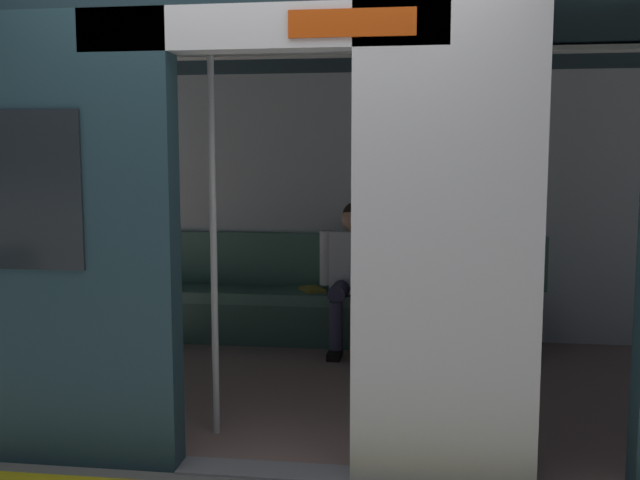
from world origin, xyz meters
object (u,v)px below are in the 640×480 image
object	(u,v)px
handbag	(398,283)
train_car	(298,154)
book	(312,289)
grab_pole_door	(213,238)
bench_seat	(328,304)
person_seated	(353,266)

from	to	relation	value
handbag	train_car	bearing A→B (deg)	62.57
book	grab_pole_door	distance (m)	2.14
handbag	grab_pole_door	world-z (taller)	grab_pole_door
bench_seat	person_seated	size ratio (longest dim) A/B	2.86
train_car	bench_seat	bearing A→B (deg)	-92.36
train_car	person_seated	xyz separation A→B (m)	(-0.26, -1.09, -0.89)
handbag	grab_pole_door	distance (m)	2.29
train_car	person_seated	bearing A→B (deg)	-103.23
handbag	book	xyz separation A→B (m)	(0.70, -0.01, -0.07)
handbag	bench_seat	bearing A→B (deg)	3.34
bench_seat	person_seated	xyz separation A→B (m)	(-0.21, 0.05, 0.32)
train_car	bench_seat	size ratio (longest dim) A/B	1.93
handbag	grab_pole_door	xyz separation A→B (m)	(0.93, 2.02, 0.58)
person_seated	handbag	xyz separation A→B (m)	(-0.35, -0.09, -0.14)
bench_seat	book	xyz separation A→B (m)	(0.14, -0.05, 0.11)
grab_pole_door	handbag	bearing A→B (deg)	-114.70
train_car	bench_seat	world-z (taller)	train_car
train_car	book	size ratio (longest dim) A/B	29.09
train_car	grab_pole_door	xyz separation A→B (m)	(0.32, 0.84, -0.45)
train_car	person_seated	world-z (taller)	train_car
bench_seat	handbag	size ratio (longest dim) A/B	12.73
book	train_car	bearing A→B (deg)	64.11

